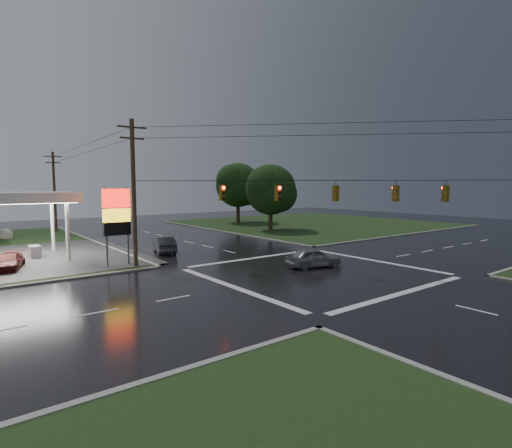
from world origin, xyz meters
TOP-DOWN VIEW (x-y plane):
  - ground at (0.00, 0.00)m, footprint 120.00×120.00m
  - grass_ne at (26.00, 26.00)m, footprint 36.00×36.00m
  - pylon_sign at (-10.50, 10.50)m, footprint 2.00×0.35m
  - utility_pole_nw at (-9.50, 9.50)m, footprint 2.20×0.32m
  - utility_pole_n at (-9.50, 38.00)m, footprint 2.20×0.32m
  - traffic_signals at (0.02, -0.02)m, footprint 26.87×26.87m
  - tree_ne_near at (14.14, 21.99)m, footprint 7.99×6.80m
  - tree_ne_far at (17.15, 33.99)m, footprint 8.46×7.20m
  - car_north at (-5.03, 14.23)m, footprint 2.73×4.76m
  - car_crossing at (1.20, 1.34)m, footprint 4.56×2.78m
  - car_pump at (-17.30, 14.00)m, footprint 2.86×4.48m

SIDE VIEW (x-z plane):
  - ground at x=0.00m, z-range 0.00..0.00m
  - grass_ne at x=26.00m, z-range 0.00..0.08m
  - car_pump at x=-17.30m, z-range 0.00..1.21m
  - car_crossing at x=1.20m, z-range 0.00..1.45m
  - car_north at x=-5.03m, z-range 0.00..1.48m
  - pylon_sign at x=-10.50m, z-range 1.01..7.01m
  - utility_pole_n at x=-9.50m, z-range 0.22..10.72m
  - tree_ne_near at x=14.14m, z-range 1.07..10.05m
  - utility_pole_nw at x=-9.50m, z-range 0.22..11.22m
  - tree_ne_far at x=17.15m, z-range 1.28..11.08m
  - traffic_signals at x=0.02m, z-range 5.75..7.22m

